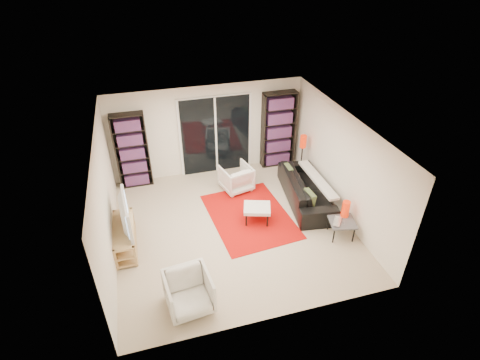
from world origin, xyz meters
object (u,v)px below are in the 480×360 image
Objects in this scene: bookshelf_left at (132,151)px; tv_stand at (125,237)px; ottoman at (257,209)px; armchair_front at (189,292)px; armchair_back at (236,178)px; floor_lamp at (303,146)px; sofa at (306,189)px; bookshelf_right at (278,130)px; side_table at (342,222)px.

tv_stand is (-0.35, -2.35, -0.71)m from bookshelf_left.
armchair_front is at bearing -133.91° from ottoman.
bookshelf_left is 1.47× the size of tv_stand.
armchair_back is 1.38m from ottoman.
floor_lamp is at bearing 18.69° from tv_stand.
ottoman is at bearing 80.93° from armchair_back.
sofa is 1.76m from armchair_back.
sofa is at bearing -88.22° from bookshelf_right.
tv_stand is 3.11m from armchair_back.
armchair_front is at bearing -127.01° from bookshelf_right.
tv_stand is at bearing 13.87° from armchair_back.
armchair_back reaches higher than sofa.
tv_stand is 0.59× the size of sofa.
ottoman is 1.12× the size of side_table.
armchair_front is (0.68, -4.20, -0.62)m from bookshelf_left.
sofa is 1.24m from floor_lamp.
tv_stand is 2.11× the size of side_table.
side_table is (0.19, -1.40, 0.03)m from sofa.
armchair_back is (2.41, -0.92, -0.65)m from bookshelf_left.
tv_stand is 1.83× the size of armchair_back.
bookshelf_left is at bearing 180.00° from bookshelf_right.
bookshelf_right is 3.33m from side_table.
sofa reaches higher than tv_stand.
armchair_front is 4.94m from floor_lamp.
bookshelf_left is 0.87× the size of sofa.
sofa is at bearing 134.44° from armchair_back.
side_table is (4.09, -3.25, -0.62)m from bookshelf_left.
armchair_front reaches higher than sofa.
armchair_back reaches higher than ottoman.
bookshelf_right reaches higher than ottoman.
armchair_back is at bearing -176.40° from floor_lamp.
armchair_back is at bearing 94.47° from ottoman.
sofa is (4.25, 0.50, 0.07)m from tv_stand.
bookshelf_right is 0.93× the size of sofa.
side_table is at bearing -31.37° from ottoman.
bookshelf_right is at bearing -0.00° from bookshelf_left.
armchair_back is (-1.44, -0.92, -0.72)m from bookshelf_right.
bookshelf_left is 2.66m from armchair_back.
tv_stand is 4.87m from floor_lamp.
armchair_back reaches higher than side_table.
sofa is at bearing 97.62° from side_table.
sofa is 3.99m from armchair_front.
side_table is (4.44, -0.90, 0.10)m from tv_stand.
side_table is 2.51m from floor_lamp.
tv_stand is 1.71× the size of armchair_front.
sofa is 1.45m from ottoman.
ottoman is 2.33m from floor_lamp.
bookshelf_left reaches higher than tv_stand.
bookshelf_left is 1.61× the size of floor_lamp.
side_table is (1.57, -0.96, 0.01)m from ottoman.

